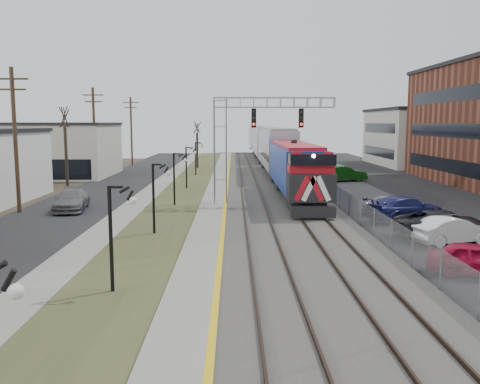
{
  "coord_description": "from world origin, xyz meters",
  "views": [
    {
      "loc": [
        0.49,
        -10.21,
        6.24
      ],
      "look_at": [
        0.84,
        16.53,
        2.6
      ],
      "focal_mm": 38.0,
      "sensor_mm": 36.0,
      "label": 1
    }
  ],
  "objects_px": {
    "car_lot_a": "(478,261)",
    "car_lot_b": "(452,231)",
    "train": "(267,145)",
    "signal_gantry": "(243,132)"
  },
  "relations": [
    {
      "from": "car_lot_a",
      "to": "car_lot_b",
      "type": "xyz_separation_m",
      "value": [
        1.34,
        5.65,
        0.02
      ]
    },
    {
      "from": "car_lot_a",
      "to": "train",
      "type": "bearing_deg",
      "value": 25.29
    },
    {
      "from": "train",
      "to": "car_lot_a",
      "type": "relative_size",
      "value": 21.31
    },
    {
      "from": "train",
      "to": "signal_gantry",
      "type": "relative_size",
      "value": 9.54
    },
    {
      "from": "signal_gantry",
      "to": "car_lot_b",
      "type": "height_order",
      "value": "signal_gantry"
    },
    {
      "from": "car_lot_b",
      "to": "signal_gantry",
      "type": "bearing_deg",
      "value": 21.84
    },
    {
      "from": "train",
      "to": "signal_gantry",
      "type": "height_order",
      "value": "signal_gantry"
    },
    {
      "from": "car_lot_a",
      "to": "car_lot_b",
      "type": "bearing_deg",
      "value": 6.84
    },
    {
      "from": "car_lot_b",
      "to": "train",
      "type": "bearing_deg",
      "value": -11.03
    },
    {
      "from": "signal_gantry",
      "to": "car_lot_b",
      "type": "bearing_deg",
      "value": -49.97
    }
  ]
}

